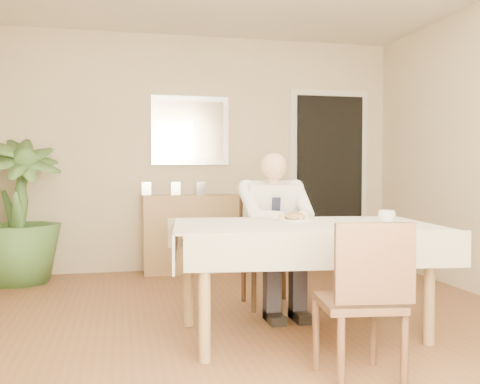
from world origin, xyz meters
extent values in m
plane|color=brown|center=(0.00, 0.00, 0.00)|extent=(5.00, 5.00, 0.00)
cube|color=beige|center=(0.00, 2.50, 1.30)|extent=(4.50, 0.02, 2.60)
cube|color=silver|center=(1.55, 2.48, 1.00)|extent=(0.96, 0.03, 2.10)
cube|color=black|center=(1.55, 2.45, 1.00)|extent=(0.80, 0.05, 1.95)
cube|color=silver|center=(-0.09, 2.48, 1.55)|extent=(0.86, 0.03, 0.76)
cube|color=white|center=(-0.09, 2.46, 1.55)|extent=(0.74, 0.02, 0.64)
cube|color=olive|center=(0.34, -0.06, 0.72)|extent=(1.70, 1.08, 0.04)
cube|color=beige|center=(0.34, -0.06, 0.75)|extent=(1.81, 1.20, 0.01)
cube|color=beige|center=(0.34, -0.56, 0.64)|extent=(1.69, 0.22, 0.22)
cube|color=beige|center=(0.34, 0.44, 0.64)|extent=(1.69, 0.22, 0.22)
cube|color=beige|center=(-0.51, -0.06, 0.64)|extent=(0.13, 0.99, 0.22)
cube|color=beige|center=(1.19, -0.06, 0.64)|extent=(0.13, 0.99, 0.22)
cylinder|color=olive|center=(-0.38, -0.43, 0.35)|extent=(0.07, 0.07, 0.70)
cylinder|color=olive|center=(1.06, -0.43, 0.35)|extent=(0.07, 0.07, 0.70)
cylinder|color=olive|center=(-0.38, 0.31, 0.35)|extent=(0.07, 0.07, 0.70)
cylinder|color=olive|center=(1.06, 0.31, 0.35)|extent=(0.07, 0.07, 0.70)
cube|color=#472B18|center=(0.34, 0.74, 0.43)|extent=(0.44, 0.44, 0.04)
cube|color=#472B18|center=(0.34, 0.93, 0.67)|extent=(0.42, 0.07, 0.42)
cylinder|color=#472B18|center=(0.16, 0.56, 0.20)|extent=(0.04, 0.04, 0.41)
cylinder|color=#472B18|center=(0.51, 0.56, 0.20)|extent=(0.04, 0.04, 0.41)
cylinder|color=#472B18|center=(0.16, 0.92, 0.20)|extent=(0.04, 0.04, 0.41)
cylinder|color=#472B18|center=(0.51, 0.92, 0.20)|extent=(0.04, 0.04, 0.41)
cube|color=#472B18|center=(0.37, -0.86, 0.41)|extent=(0.45, 0.45, 0.04)
cube|color=#472B18|center=(0.37, -1.04, 0.65)|extent=(0.40, 0.10, 0.40)
cylinder|color=#472B18|center=(0.20, -1.03, 0.19)|extent=(0.04, 0.04, 0.39)
cylinder|color=#472B18|center=(0.54, -1.03, 0.19)|extent=(0.04, 0.04, 0.39)
cylinder|color=#472B18|center=(0.20, -0.69, 0.19)|extent=(0.04, 0.04, 0.39)
cylinder|color=#472B18|center=(0.54, -0.69, 0.19)|extent=(0.04, 0.04, 0.39)
cube|color=white|center=(0.34, 0.70, 0.75)|extent=(0.42, 0.31, 0.55)
cube|color=black|center=(0.34, 0.57, 0.72)|extent=(0.07, 0.08, 0.36)
cylinder|color=tan|center=(0.34, 0.65, 1.03)|extent=(0.09, 0.09, 0.08)
sphere|color=tan|center=(0.34, 0.63, 1.14)|extent=(0.21, 0.21, 0.21)
cube|color=black|center=(0.24, 0.50, 0.52)|extent=(0.13, 0.42, 0.13)
cube|color=black|center=(0.44, 0.50, 0.52)|extent=(0.13, 0.42, 0.13)
cube|color=black|center=(0.24, 0.32, 0.23)|extent=(0.11, 0.12, 0.45)
cube|color=black|center=(0.44, 0.32, 0.23)|extent=(0.11, 0.12, 0.45)
cube|color=black|center=(0.24, 0.26, 0.04)|extent=(0.11, 0.26, 0.07)
cube|color=black|center=(0.44, 0.26, 0.04)|extent=(0.11, 0.26, 0.07)
cylinder|color=white|center=(0.35, 0.12, 0.76)|extent=(0.26, 0.26, 0.02)
ellipsoid|color=brown|center=(0.35, 0.12, 0.78)|extent=(0.14, 0.14, 0.06)
cylinder|color=silver|center=(0.39, 0.06, 0.78)|extent=(0.01, 0.13, 0.01)
cylinder|color=silver|center=(0.31, 0.06, 0.78)|extent=(0.01, 0.13, 0.01)
imported|color=white|center=(0.89, -0.18, 0.80)|extent=(0.14, 0.14, 0.09)
cube|color=olive|center=(-0.09, 2.32, 0.42)|extent=(1.06, 0.39, 0.84)
cube|color=silver|center=(-0.58, 2.40, 0.91)|extent=(0.10, 0.02, 0.14)
cube|color=silver|center=(-0.27, 2.33, 0.91)|extent=(0.10, 0.02, 0.14)
cube|color=silver|center=(0.01, 2.36, 0.91)|extent=(0.10, 0.02, 0.14)
imported|color=#375B28|center=(-1.83, 2.12, 0.72)|extent=(1.05, 1.05, 1.43)
camera|label=1|loc=(-0.85, -3.44, 1.11)|focal=40.00mm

